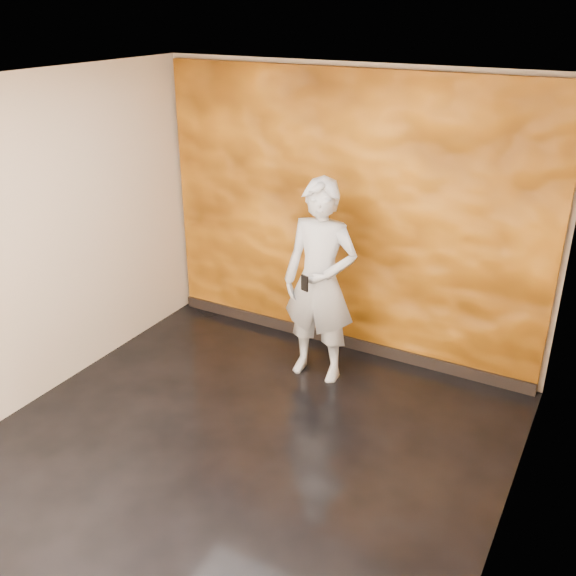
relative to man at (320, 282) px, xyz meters
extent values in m
cube|color=black|center=(-0.04, -1.32, -0.96)|extent=(4.00, 4.00, 0.01)
cube|color=beige|center=(-0.04, 0.68, 0.44)|extent=(4.00, 0.02, 2.80)
cube|color=beige|center=(-0.04, -3.32, 0.44)|extent=(4.00, 0.02, 2.80)
cube|color=beige|center=(-2.04, -1.32, 0.44)|extent=(0.02, 4.00, 2.80)
cube|color=beige|center=(1.96, -1.32, 0.44)|extent=(0.02, 4.00, 2.80)
cube|color=white|center=(-0.04, -1.32, 1.84)|extent=(4.00, 4.00, 0.01)
cube|color=orange|center=(-0.04, 0.64, 0.42)|extent=(3.90, 0.06, 2.75)
cube|color=black|center=(-0.04, 0.60, -0.90)|extent=(3.90, 0.04, 0.12)
imported|color=#A9B0BB|center=(0.00, 0.00, 0.00)|extent=(0.72, 0.49, 1.91)
cube|color=black|center=(-0.01, -0.29, 0.10)|extent=(0.08, 0.04, 0.14)
camera|label=1|loc=(2.31, -4.79, 2.34)|focal=40.00mm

